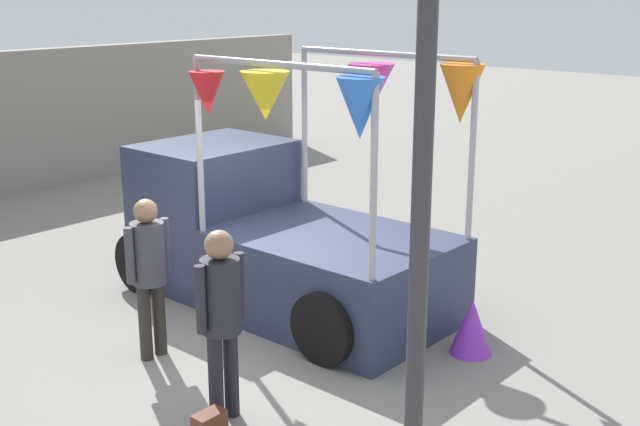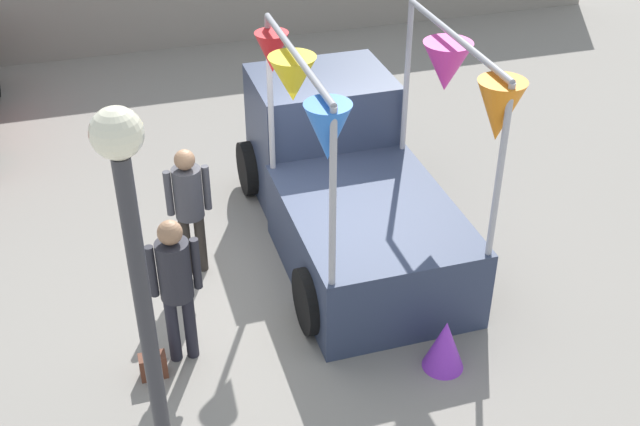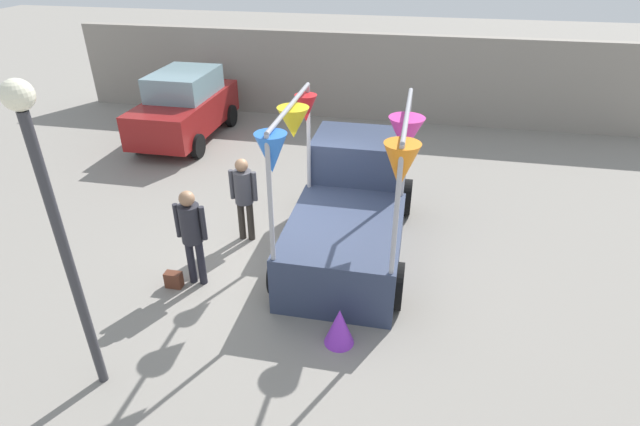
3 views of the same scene
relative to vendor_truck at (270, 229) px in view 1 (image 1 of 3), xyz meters
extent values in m
plane|color=gray|center=(-0.97, -0.73, -0.86)|extent=(60.00, 60.00, 0.00)
cube|color=#2D3851|center=(0.00, -1.01, -0.36)|extent=(1.90, 2.60, 1.00)
cube|color=#2D3851|center=(0.00, 0.99, 0.04)|extent=(1.80, 1.40, 1.80)
cube|color=#8CB2C6|center=(0.00, 0.99, 0.49)|extent=(1.76, 1.37, 0.60)
cylinder|color=black|center=(-0.95, 1.34, -0.48)|extent=(0.22, 0.76, 0.76)
cylinder|color=black|center=(0.95, 1.34, -0.48)|extent=(0.22, 0.76, 0.76)
cylinder|color=black|center=(-0.95, -1.71, -0.48)|extent=(0.22, 0.76, 0.76)
cylinder|color=black|center=(0.95, -1.71, -0.48)|extent=(0.22, 0.76, 0.76)
cylinder|color=#A5A5AD|center=(-0.87, 0.21, 1.11)|extent=(0.07, 0.07, 1.95)
cylinder|color=#A5A5AD|center=(0.87, 0.21, 1.11)|extent=(0.07, 0.07, 1.95)
cylinder|color=#A5A5AD|center=(-0.87, -2.23, 1.11)|extent=(0.07, 0.07, 1.95)
cylinder|color=#A5A5AD|center=(0.87, -2.23, 1.11)|extent=(0.07, 0.07, 1.95)
cylinder|color=#A5A5AD|center=(-0.87, -1.01, 2.09)|extent=(0.07, 2.44, 0.07)
cylinder|color=#A5A5AD|center=(0.87, -1.01, 2.09)|extent=(0.07, 2.44, 0.07)
cone|color=blue|center=(-0.87, -2.06, 1.75)|extent=(0.64, 0.64, 0.57)
cone|color=orange|center=(0.87, -2.06, 1.72)|extent=(0.50, 0.50, 0.63)
cone|color=yellow|center=(-0.87, -0.84, 1.77)|extent=(0.71, 0.71, 0.49)
cone|color=#D83399|center=(0.87, -0.84, 1.69)|extent=(0.72, 0.72, 0.56)
cone|color=red|center=(-0.87, 0.04, 1.72)|extent=(0.55, 0.55, 0.47)
cylinder|color=black|center=(-2.46, -1.77, -0.45)|extent=(0.13, 0.13, 0.83)
cylinder|color=black|center=(-2.28, -1.77, -0.45)|extent=(0.13, 0.13, 0.83)
cylinder|color=#26262D|center=(-2.37, -1.77, 0.30)|extent=(0.34, 0.34, 0.66)
sphere|color=#997051|center=(-2.37, -1.77, 0.75)|extent=(0.25, 0.25, 0.25)
cylinder|color=#26262D|center=(-2.59, -1.77, 0.33)|extent=(0.09, 0.09, 0.59)
cylinder|color=#26262D|center=(-2.15, -1.77, 0.33)|extent=(0.09, 0.09, 0.59)
cylinder|color=#2D2823|center=(-2.10, -0.28, -0.46)|extent=(0.13, 0.13, 0.80)
cylinder|color=#2D2823|center=(-1.92, -0.28, -0.46)|extent=(0.13, 0.13, 0.80)
cylinder|color=#3F3F47|center=(-2.01, -0.28, 0.26)|extent=(0.34, 0.34, 0.64)
sphere|color=#997051|center=(-2.01, -0.28, 0.69)|extent=(0.24, 0.24, 0.24)
cylinder|color=#3F3F47|center=(-2.23, -0.28, 0.29)|extent=(0.09, 0.09, 0.57)
cylinder|color=#3F3F47|center=(-1.79, -0.28, 0.29)|extent=(0.09, 0.09, 0.57)
cylinder|color=#333338|center=(-2.76, -4.02, 0.99)|extent=(0.12, 0.12, 3.71)
cone|color=purple|center=(0.22, -2.71, -0.56)|extent=(0.61, 0.61, 0.60)
camera|label=1|loc=(-6.59, -6.58, 2.80)|focal=45.00mm
camera|label=2|loc=(-2.84, -8.29, 5.14)|focal=45.00mm
camera|label=3|loc=(1.02, -8.06, 4.39)|focal=28.00mm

